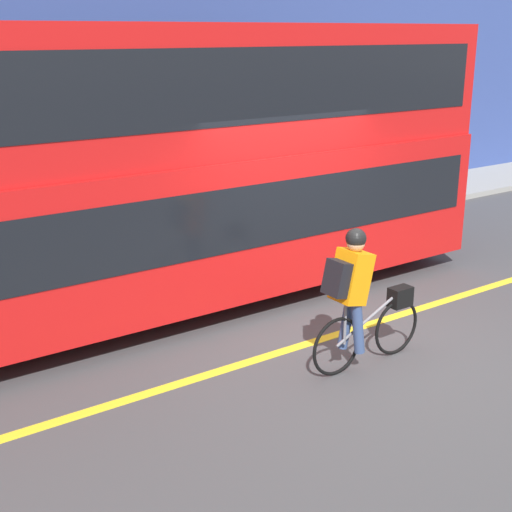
# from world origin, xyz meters

# --- Properties ---
(ground_plane) EXTENTS (80.00, 80.00, 0.00)m
(ground_plane) POSITION_xyz_m (0.00, 0.00, 0.00)
(ground_plane) COLOR #424244
(road_center_line) EXTENTS (50.00, 0.14, 0.01)m
(road_center_line) POSITION_xyz_m (0.00, 0.19, 0.00)
(road_center_line) COLOR yellow
(road_center_line) RESTS_ON ground_plane
(sidewalk_curb) EXTENTS (60.00, 1.89, 0.11)m
(sidewalk_curb) POSITION_xyz_m (0.00, 4.89, 0.06)
(sidewalk_curb) COLOR gray
(sidewalk_curb) RESTS_ON ground_plane
(building_facade) EXTENTS (60.00, 0.30, 6.66)m
(building_facade) POSITION_xyz_m (0.00, 5.98, 3.33)
(building_facade) COLOR #33478C
(building_facade) RESTS_ON ground_plane
(bus) EXTENTS (10.28, 2.45, 3.55)m
(bus) POSITION_xyz_m (-1.81, 2.28, 1.96)
(bus) COLOR black
(bus) RESTS_ON ground_plane
(cyclist_on_bike) EXTENTS (1.52, 0.32, 1.57)m
(cyclist_on_bike) POSITION_xyz_m (-0.37, -0.57, 0.85)
(cyclist_on_bike) COLOR black
(cyclist_on_bike) RESTS_ON ground_plane
(street_sign_post) EXTENTS (0.36, 0.09, 2.72)m
(street_sign_post) POSITION_xyz_m (1.26, 4.79, 1.62)
(street_sign_post) COLOR #59595B
(street_sign_post) RESTS_ON sidewalk_curb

